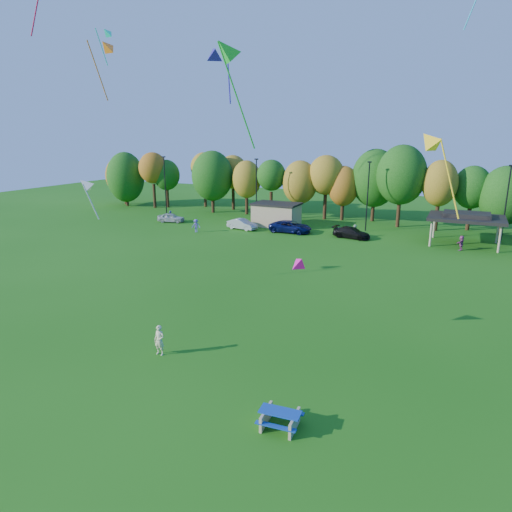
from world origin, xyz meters
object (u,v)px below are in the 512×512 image
at_px(kite_flyer, 159,340).
at_px(car_d, 352,233).
at_px(car_a, 171,218).
at_px(car_b, 242,224).
at_px(car_c, 290,227).
at_px(picnic_table, 280,418).

distance_m(kite_flyer, car_d, 35.42).
relative_size(car_a, car_b, 0.92).
bearing_deg(car_b, car_a, 99.22).
distance_m(kite_flyer, car_c, 35.58).
bearing_deg(car_b, car_c, -72.45).
distance_m(kite_flyer, car_b, 36.35).
xyz_separation_m(picnic_table, car_c, (-14.11, 38.61, 0.31)).
height_order(car_b, car_c, car_c).
relative_size(kite_flyer, car_d, 0.39).
distance_m(car_a, car_d, 26.41).
distance_m(picnic_table, car_c, 41.10).
xyz_separation_m(picnic_table, car_a, (-32.47, 38.05, 0.21)).
bearing_deg(car_c, kite_flyer, -172.16).
distance_m(picnic_table, car_a, 50.02).
bearing_deg(kite_flyer, car_d, 85.52).
xyz_separation_m(kite_flyer, car_c, (-5.17, 35.21, -0.14)).
distance_m(car_a, car_c, 18.37).
height_order(picnic_table, car_b, car_b).
bearing_deg(kite_flyer, car_c, 98.52).
bearing_deg(car_b, picnic_table, -140.75).
bearing_deg(car_d, kite_flyer, -173.79).
height_order(kite_flyer, car_b, kite_flyer).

